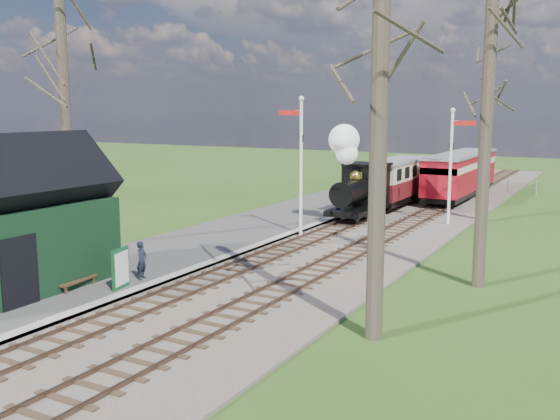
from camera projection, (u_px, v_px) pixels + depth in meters
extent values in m
ellipsoid|color=#385B23|center=(289.00, 270.00, 79.66)|extent=(57.60, 36.00, 16.20)
ellipsoid|color=#385B23|center=(441.00, 282.00, 80.37)|extent=(64.00, 40.00, 18.00)
cube|color=brown|center=(389.00, 220.00, 31.88)|extent=(8.00, 60.00, 0.10)
cube|color=brown|center=(356.00, 215.00, 32.73)|extent=(0.07, 60.00, 0.12)
cube|color=brown|center=(374.00, 217.00, 32.25)|extent=(0.07, 60.00, 0.12)
cube|color=#38281C|center=(365.00, 217.00, 32.49)|extent=(1.60, 60.00, 0.09)
cube|color=brown|center=(404.00, 220.00, 31.48)|extent=(0.07, 60.00, 0.12)
cube|color=brown|center=(424.00, 221.00, 31.00)|extent=(0.07, 60.00, 0.12)
cube|color=#38281C|center=(414.00, 221.00, 31.24)|extent=(1.60, 60.00, 0.09)
cube|color=#474442|center=(223.00, 238.00, 27.28)|extent=(5.00, 44.00, 0.20)
cube|color=#B2AD9E|center=(268.00, 243.00, 26.17)|extent=(0.40, 44.00, 0.21)
cube|color=black|center=(13.00, 249.00, 18.82)|extent=(3.00, 6.00, 2.60)
cube|color=black|center=(9.00, 188.00, 18.52)|extent=(3.25, 6.30, 3.25)
cube|color=black|center=(20.00, 272.00, 17.27)|extent=(0.06, 1.20, 2.00)
cylinder|color=silver|center=(301.00, 171.00, 27.19)|extent=(0.14, 0.14, 6.00)
sphere|color=silver|center=(301.00, 99.00, 26.69)|extent=(0.24, 0.24, 0.24)
cube|color=#B7140F|center=(290.00, 113.00, 27.05)|extent=(1.10, 0.08, 0.22)
cube|color=black|center=(301.00, 138.00, 26.96)|extent=(0.18, 0.06, 0.30)
cylinder|color=silver|center=(450.00, 170.00, 30.00)|extent=(0.14, 0.14, 5.50)
sphere|color=silver|center=(453.00, 110.00, 29.54)|extent=(0.24, 0.24, 0.24)
cube|color=#B7140F|center=(464.00, 123.00, 29.37)|extent=(1.10, 0.08, 0.22)
cube|color=black|center=(451.00, 146.00, 29.82)|extent=(0.18, 0.06, 0.30)
cylinder|color=#382D23|center=(65.00, 113.00, 23.92)|extent=(0.41, 0.41, 11.00)
cylinder|color=#382D23|center=(380.00, 95.00, 14.63)|extent=(0.42, 0.42, 12.00)
cylinder|color=#382D23|center=(486.00, 131.00, 19.34)|extent=(0.40, 0.40, 10.00)
cylinder|color=#382D23|center=(486.00, 133.00, 30.87)|extent=(0.39, 0.39, 9.00)
cube|color=slate|center=(442.00, 179.00, 44.31)|extent=(12.60, 0.02, 0.01)
cube|color=slate|center=(442.00, 183.00, 44.36)|extent=(12.60, 0.02, 0.02)
cylinder|color=slate|center=(442.00, 182.00, 44.35)|extent=(0.08, 0.08, 1.00)
cube|color=black|center=(357.00, 209.00, 31.42)|extent=(1.80, 4.23, 0.26)
cylinder|color=black|center=(353.00, 192.00, 30.72)|extent=(1.16, 2.75, 1.16)
cube|color=black|center=(367.00, 185.00, 32.35)|extent=(1.91, 1.69, 2.12)
cylinder|color=black|center=(345.00, 174.00, 29.65)|extent=(0.30, 0.30, 0.85)
sphere|color=gold|center=(355.00, 176.00, 30.87)|extent=(0.55, 0.55, 0.55)
sphere|color=white|center=(347.00, 153.00, 29.44)|extent=(1.06, 1.06, 1.06)
sphere|color=white|center=(344.00, 140.00, 29.53)|extent=(1.48, 1.48, 1.48)
cylinder|color=black|center=(338.00, 215.00, 30.59)|extent=(0.11, 0.68, 0.68)
cylinder|color=black|center=(357.00, 216.00, 30.11)|extent=(0.11, 0.68, 0.68)
cube|color=black|center=(396.00, 197.00, 36.61)|extent=(2.01, 7.41, 0.32)
cube|color=#581417|center=(396.00, 186.00, 36.51)|extent=(2.12, 7.41, 0.95)
cube|color=beige|center=(397.00, 170.00, 36.35)|extent=(2.12, 7.41, 0.95)
cube|color=slate|center=(397.00, 161.00, 36.27)|extent=(2.22, 7.62, 0.13)
cube|color=black|center=(449.00, 195.00, 37.09)|extent=(2.02, 5.31, 0.32)
cube|color=maroon|center=(449.00, 185.00, 36.98)|extent=(2.13, 5.31, 0.96)
cube|color=beige|center=(450.00, 169.00, 36.83)|extent=(2.13, 5.31, 0.96)
cube|color=slate|center=(450.00, 160.00, 36.74)|extent=(2.23, 5.53, 0.13)
cube|color=black|center=(470.00, 186.00, 41.83)|extent=(2.02, 5.31, 0.32)
cube|color=maroon|center=(470.00, 176.00, 41.72)|extent=(2.13, 5.31, 0.96)
cube|color=beige|center=(471.00, 162.00, 41.57)|extent=(2.13, 5.31, 0.96)
cube|color=slate|center=(471.00, 154.00, 41.49)|extent=(2.23, 5.53, 0.13)
cube|color=#0F4822|center=(120.00, 268.00, 19.15)|extent=(0.27, 0.86, 1.26)
cube|color=silver|center=(122.00, 268.00, 19.13)|extent=(0.18, 0.73, 1.03)
cube|color=#462C19|center=(76.00, 280.00, 19.22)|extent=(0.57, 1.51, 0.06)
cube|color=#462C19|center=(71.00, 271.00, 19.25)|extent=(0.20, 1.47, 0.63)
cube|color=#462C19|center=(64.00, 290.00, 18.62)|extent=(0.06, 0.06, 0.21)
cube|color=#462C19|center=(88.00, 279.00, 19.86)|extent=(0.06, 0.06, 0.21)
imported|color=black|center=(142.00, 260.00, 20.17)|extent=(0.39, 0.51, 1.24)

